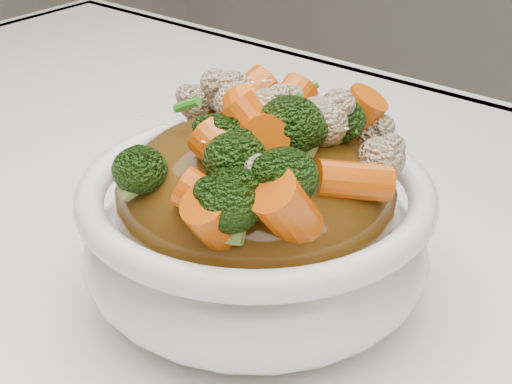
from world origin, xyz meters
The scene contains 8 objects.
tablecloth centered at (0.00, 0.00, 0.73)m, with size 1.20×0.80×0.04m, color white.
bowl centered at (-0.03, 0.04, 0.79)m, with size 0.19×0.19×0.08m, color white, non-canonical shape.
sauce_base centered at (-0.03, 0.04, 0.81)m, with size 0.15×0.15×0.08m, color #4C2F0D.
carrots centered at (-0.03, 0.04, 0.87)m, with size 0.15×0.15×0.04m, color #D15206, non-canonical shape.
broccoli centered at (-0.03, 0.04, 0.87)m, with size 0.15×0.15×0.04m, color black, non-canonical shape.
cauliflower centered at (-0.03, 0.04, 0.87)m, with size 0.15×0.15×0.03m, color #D0B88E, non-canonical shape.
scallions centered at (-0.03, 0.04, 0.87)m, with size 0.11×0.11×0.02m, color #2F8E20, non-canonical shape.
sesame_seeds centered at (-0.03, 0.04, 0.87)m, with size 0.14×0.14×0.01m, color #F7E6B0, non-canonical shape.
Camera 1 is at (0.21, -0.25, 1.02)m, focal length 55.00 mm.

